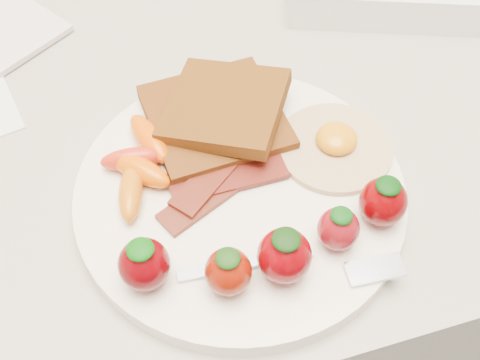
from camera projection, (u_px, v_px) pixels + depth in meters
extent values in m
cube|color=gray|center=(223.00, 284.00, 0.95)|extent=(2.00, 0.60, 0.90)
cylinder|color=white|center=(240.00, 194.00, 0.50)|extent=(0.27, 0.27, 0.02)
cube|color=#442208|center=(215.00, 118.00, 0.52)|extent=(0.12, 0.12, 0.01)
cube|color=#452607|center=(225.00, 106.00, 0.51)|extent=(0.13, 0.13, 0.02)
cylinder|color=beige|center=(335.00, 147.00, 0.51)|extent=(0.12, 0.12, 0.01)
ellipsoid|color=orange|center=(337.00, 139.00, 0.51)|extent=(0.04, 0.04, 0.02)
cube|color=black|center=(212.00, 193.00, 0.48)|extent=(0.10, 0.06, 0.00)
cube|color=#3E0E09|center=(229.00, 179.00, 0.49)|extent=(0.10, 0.03, 0.00)
cube|color=#2F0203|center=(216.00, 171.00, 0.49)|extent=(0.09, 0.08, 0.00)
ellipsoid|color=red|center=(132.00, 159.00, 0.49)|extent=(0.05, 0.02, 0.02)
ellipsoid|color=#DC5600|center=(139.00, 169.00, 0.49)|extent=(0.06, 0.06, 0.02)
ellipsoid|color=#C5630C|center=(131.00, 193.00, 0.47)|extent=(0.03, 0.06, 0.02)
ellipsoid|color=#E55300|center=(149.00, 138.00, 0.51)|extent=(0.04, 0.06, 0.02)
ellipsoid|color=#500004|center=(144.00, 265.00, 0.42)|extent=(0.04, 0.04, 0.04)
ellipsoid|color=#084607|center=(140.00, 249.00, 0.41)|extent=(0.02, 0.02, 0.01)
ellipsoid|color=#741003|center=(228.00, 272.00, 0.42)|extent=(0.03, 0.03, 0.04)
ellipsoid|color=#13340B|center=(228.00, 258.00, 0.41)|extent=(0.02, 0.02, 0.01)
ellipsoid|color=#670005|center=(284.00, 256.00, 0.43)|extent=(0.04, 0.04, 0.04)
ellipsoid|color=black|center=(286.00, 239.00, 0.41)|extent=(0.02, 0.02, 0.01)
ellipsoid|color=maroon|center=(338.00, 229.00, 0.44)|extent=(0.03, 0.03, 0.04)
ellipsoid|color=#093C0B|center=(342.00, 216.00, 0.43)|extent=(0.02, 0.02, 0.01)
ellipsoid|color=#5C0003|center=(383.00, 202.00, 0.45)|extent=(0.04, 0.04, 0.04)
ellipsoid|color=black|center=(389.00, 186.00, 0.44)|extent=(0.02, 0.02, 0.01)
cube|color=white|center=(246.00, 262.00, 0.44)|extent=(0.10, 0.02, 0.00)
cube|color=silver|center=(375.00, 269.00, 0.44)|extent=(0.04, 0.02, 0.00)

